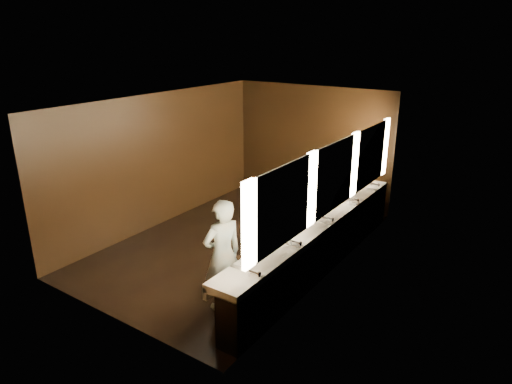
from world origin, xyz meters
TOP-DOWN VIEW (x-y plane):
  - floor at (0.00, 0.00)m, footprint 6.00×6.00m
  - ceiling at (0.00, 0.00)m, footprint 4.00×6.00m
  - wall_back at (0.00, 3.00)m, footprint 4.00×0.02m
  - wall_front at (0.00, -3.00)m, footprint 4.00×0.02m
  - wall_left at (-2.00, 0.00)m, footprint 0.02×6.00m
  - wall_right at (2.00, 0.00)m, footprint 0.02×6.00m
  - sink_counter at (1.79, 0.00)m, footprint 0.55×5.40m
  - mirror_band at (1.98, -0.00)m, footprint 0.06×5.03m
  - person at (1.11, -1.85)m, footprint 0.61×0.74m
  - trash_bin at (1.58, -0.35)m, footprint 0.44×0.44m

SIDE VIEW (x-z plane):
  - floor at x=0.00m, z-range 0.00..0.00m
  - trash_bin at x=1.58m, z-range 0.00..0.60m
  - sink_counter at x=1.79m, z-range -0.01..1.00m
  - person at x=1.11m, z-range 0.00..1.73m
  - wall_back at x=0.00m, z-range 0.00..2.80m
  - wall_front at x=0.00m, z-range 0.00..2.80m
  - wall_left at x=-2.00m, z-range 0.00..2.80m
  - wall_right at x=2.00m, z-range 0.00..2.80m
  - mirror_band at x=1.98m, z-range 1.17..2.32m
  - ceiling at x=0.00m, z-range 2.79..2.81m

